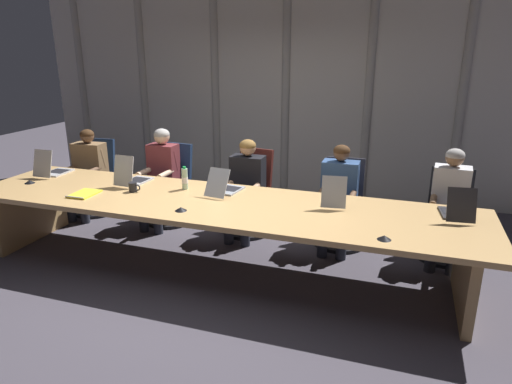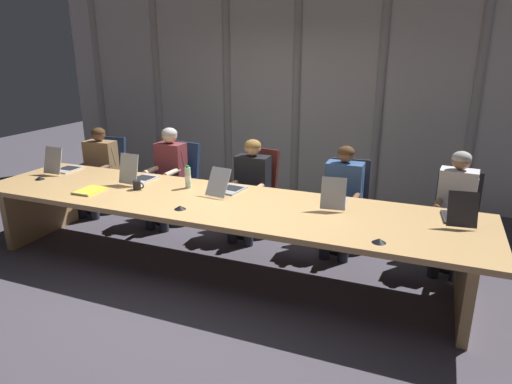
% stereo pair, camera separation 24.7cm
% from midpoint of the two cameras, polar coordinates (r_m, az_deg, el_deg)
% --- Properties ---
extents(ground_plane, '(16.22, 16.22, 0.00)m').
position_cam_midpoint_polar(ground_plane, '(4.68, -6.65, -9.55)').
color(ground_plane, '#47424C').
extents(conference_table, '(5.09, 1.19, 0.72)m').
position_cam_midpoint_polar(conference_table, '(4.44, -6.93, -2.60)').
color(conference_table, tan).
rests_on(conference_table, ground_plane).
extents(curtain_backdrop, '(8.11, 0.17, 3.12)m').
position_cam_midpoint_polar(curtain_backdrop, '(6.77, 2.92, 12.87)').
color(curtain_backdrop, beige).
rests_on(curtain_backdrop, ground_plane).
extents(laptop_left_end, '(0.25, 0.43, 0.32)m').
position_cam_midpoint_polar(laptop_left_end, '(5.82, -25.46, 2.58)').
color(laptop_left_end, '#BCBCC1').
rests_on(laptop_left_end, conference_table).
extents(laptop_left_mid, '(0.26, 0.44, 0.34)m').
position_cam_midpoint_polar(laptop_left_mid, '(5.13, -16.69, 1.72)').
color(laptop_left_mid, '#BCBCC1').
rests_on(laptop_left_mid, conference_table).
extents(laptop_center, '(0.29, 0.49, 0.28)m').
position_cam_midpoint_polar(laptop_center, '(4.62, -5.45, 0.55)').
color(laptop_center, '#A8ADB7').
rests_on(laptop_center, conference_table).
extents(laptop_right_mid, '(0.27, 0.41, 0.31)m').
position_cam_midpoint_polar(laptop_right_mid, '(4.30, 8.21, -0.80)').
color(laptop_right_mid, '#A8ADB7').
rests_on(laptop_right_mid, conference_table).
extents(laptop_right_end, '(0.28, 0.43, 0.30)m').
position_cam_midpoint_polar(laptop_right_end, '(4.26, 22.55, -2.23)').
color(laptop_right_end, '#2D2D33').
rests_on(laptop_right_end, conference_table).
extents(office_chair_left_end, '(0.60, 0.60, 0.97)m').
position_cam_midpoint_polar(office_chair_left_end, '(6.52, -20.64, 0.83)').
color(office_chair_left_end, navy).
rests_on(office_chair_left_end, ground_plane).
extents(office_chair_left_mid, '(0.60, 0.60, 0.98)m').
position_cam_midpoint_polar(office_chair_left_mid, '(5.89, -11.92, -0.12)').
color(office_chair_left_mid, navy).
rests_on(office_chair_left_mid, ground_plane).
extents(office_chair_center, '(0.60, 0.61, 0.99)m').
position_cam_midpoint_polar(office_chair_center, '(5.44, -2.16, -1.21)').
color(office_chair_center, '#511E19').
rests_on(office_chair_center, ground_plane).
extents(office_chair_right_mid, '(0.60, 0.60, 0.95)m').
position_cam_midpoint_polar(office_chair_right_mid, '(5.18, 9.42, -2.57)').
color(office_chair_right_mid, '#2D2D38').
rests_on(office_chair_right_mid, ground_plane).
extents(office_chair_right_end, '(0.60, 0.60, 0.93)m').
position_cam_midpoint_polar(office_chair_right_end, '(5.14, 21.80, -3.89)').
color(office_chair_right_end, black).
rests_on(office_chair_right_end, ground_plane).
extents(person_left_end, '(0.44, 0.57, 1.14)m').
position_cam_midpoint_polar(person_left_end, '(6.32, -21.71, 2.84)').
color(person_left_end, olive).
rests_on(person_left_end, ground_plane).
extents(person_left_mid, '(0.36, 0.55, 1.21)m').
position_cam_midpoint_polar(person_left_mid, '(5.68, -13.25, 2.46)').
color(person_left_mid, brown).
rests_on(person_left_mid, ground_plane).
extents(person_center, '(0.40, 0.55, 1.14)m').
position_cam_midpoint_polar(person_center, '(5.21, -2.77, 1.18)').
color(person_center, black).
rests_on(person_center, ground_plane).
extents(person_right_mid, '(0.40, 0.55, 1.15)m').
position_cam_midpoint_polar(person_right_mid, '(4.93, 8.97, 0.02)').
color(person_right_mid, '#335184').
rests_on(person_right_mid, ground_plane).
extents(person_right_end, '(0.39, 0.57, 1.19)m').
position_cam_midpoint_polar(person_right_end, '(4.89, 21.93, -1.07)').
color(person_right_end, silver).
rests_on(person_right_end, ground_plane).
extents(water_bottle_primary, '(0.06, 0.06, 0.24)m').
position_cam_midpoint_polar(water_bottle_primary, '(4.78, -10.47, 1.63)').
color(water_bottle_primary, '#ADD1B2').
rests_on(water_bottle_primary, conference_table).
extents(coffee_mug_near, '(0.13, 0.08, 0.10)m').
position_cam_midpoint_polar(coffee_mug_near, '(4.84, -16.70, 0.58)').
color(coffee_mug_near, black).
rests_on(coffee_mug_near, conference_table).
extents(conference_mic_left_side, '(0.11, 0.11, 0.03)m').
position_cam_midpoint_polar(conference_mic_left_side, '(4.18, -11.18, -2.14)').
color(conference_mic_left_side, black).
rests_on(conference_mic_left_side, conference_table).
extents(conference_mic_middle, '(0.11, 0.11, 0.03)m').
position_cam_midpoint_polar(conference_mic_middle, '(5.58, -27.89, 1.15)').
color(conference_mic_middle, black).
rests_on(conference_mic_middle, conference_table).
extents(conference_mic_right_side, '(0.11, 0.11, 0.03)m').
position_cam_midpoint_polar(conference_mic_right_side, '(3.60, 14.04, -5.64)').
color(conference_mic_right_side, black).
rests_on(conference_mic_right_side, conference_table).
extents(spiral_notepad, '(0.23, 0.31, 0.03)m').
position_cam_midpoint_polar(spiral_notepad, '(4.91, -22.27, -0.23)').
color(spiral_notepad, yellow).
rests_on(spiral_notepad, conference_table).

